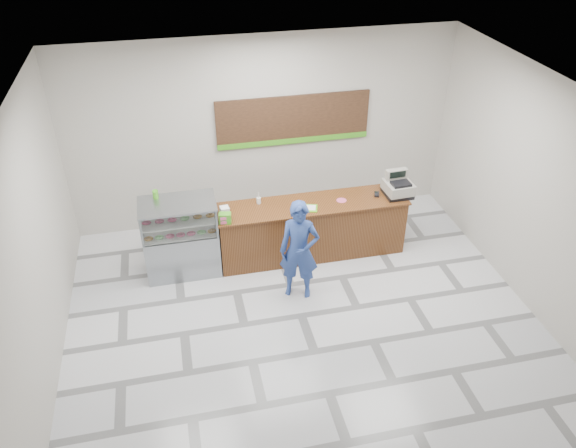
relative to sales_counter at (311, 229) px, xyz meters
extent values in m
plane|color=silver|center=(-0.55, -1.55, -0.52)|extent=(7.00, 7.00, 0.00)
plane|color=#B6B0A7|center=(-0.55, 1.45, 1.23)|extent=(7.00, 0.00, 7.00)
plane|color=silver|center=(-0.55, -1.55, 2.98)|extent=(7.00, 7.00, 0.00)
cube|color=brown|center=(0.00, 0.00, -0.02)|extent=(3.20, 0.70, 1.00)
cube|color=brown|center=(0.00, 0.00, 0.50)|extent=(3.26, 0.76, 0.03)
cube|color=gray|center=(-2.22, 0.00, -0.12)|extent=(1.20, 0.70, 0.80)
cube|color=white|center=(-2.22, 0.00, 0.53)|extent=(1.20, 0.70, 0.50)
cube|color=gray|center=(-2.22, 0.00, 0.80)|extent=(1.22, 0.72, 0.03)
cube|color=silver|center=(-2.22, 0.00, 0.30)|extent=(1.14, 0.64, 0.02)
cube|color=silver|center=(-2.22, 0.00, 0.54)|extent=(1.14, 0.64, 0.02)
torus|color=#996220|center=(-2.72, -0.10, 0.34)|extent=(0.15, 0.15, 0.05)
torus|color=#85E182|center=(-2.55, -0.10, 0.34)|extent=(0.15, 0.15, 0.05)
torus|color=#DA4E7E|center=(-2.39, -0.10, 0.34)|extent=(0.15, 0.15, 0.05)
torus|color=#DA4E7E|center=(-2.22, -0.10, 0.34)|extent=(0.15, 0.15, 0.05)
torus|color=#DA4E7E|center=(-2.05, -0.10, 0.34)|extent=(0.15, 0.15, 0.05)
torus|color=#85E182|center=(-1.89, -0.10, 0.34)|extent=(0.15, 0.15, 0.05)
torus|color=#996220|center=(-1.72, -0.10, 0.34)|extent=(0.15, 0.15, 0.05)
torus|color=#DA4E7E|center=(-2.72, 0.05, 0.58)|extent=(0.15, 0.15, 0.05)
torus|color=#DA4E7E|center=(-2.52, 0.05, 0.58)|extent=(0.15, 0.15, 0.05)
torus|color=#DA4E7E|center=(-2.32, 0.05, 0.58)|extent=(0.15, 0.15, 0.05)
torus|color=#85E182|center=(-2.12, 0.05, 0.58)|extent=(0.15, 0.15, 0.05)
torus|color=#996220|center=(-1.92, 0.05, 0.58)|extent=(0.15, 0.15, 0.05)
torus|color=#996220|center=(-1.72, 0.05, 0.58)|extent=(0.15, 0.15, 0.05)
cube|color=black|center=(0.00, 1.41, 1.43)|extent=(2.80, 0.05, 0.90)
cube|color=#40991D|center=(0.00, 1.38, 1.03)|extent=(2.80, 0.02, 0.10)
cube|color=black|center=(1.50, -0.05, 0.55)|extent=(0.45, 0.45, 0.07)
cube|color=gray|center=(1.50, -0.05, 0.67)|extent=(0.47, 0.49, 0.18)
cube|color=black|center=(1.50, -0.14, 0.78)|extent=(0.32, 0.24, 0.04)
cube|color=gray|center=(1.50, 0.08, 0.85)|extent=(0.38, 0.13, 0.18)
cube|color=black|center=(1.50, 0.02, 0.87)|extent=(0.29, 0.03, 0.11)
cube|color=black|center=(1.15, 0.01, 0.53)|extent=(0.13, 0.17, 0.04)
cube|color=#5AB71A|center=(-0.12, -0.14, 0.52)|extent=(0.38, 0.32, 0.02)
cube|color=white|center=(-0.10, -0.14, 0.53)|extent=(0.27, 0.22, 0.00)
cube|color=white|center=(-1.47, 0.00, 0.57)|extent=(0.15, 0.15, 0.12)
cylinder|color=silver|center=(-0.88, 0.19, 0.57)|extent=(0.07, 0.07, 0.11)
cube|color=#40991D|center=(-1.50, -0.27, 0.60)|extent=(0.21, 0.16, 0.17)
cylinder|color=#DA4E7E|center=(0.51, -0.02, 0.52)|extent=(0.17, 0.17, 0.00)
cylinder|color=#40991D|center=(-2.53, 0.22, 0.88)|extent=(0.08, 0.08, 0.13)
cylinder|color=#40991D|center=(-2.53, 0.25, 0.88)|extent=(0.08, 0.08, 0.13)
imported|color=navy|center=(-0.46, -1.01, 0.32)|extent=(0.71, 0.58, 1.68)
camera|label=1|loc=(-2.16, -7.77, 5.40)|focal=35.00mm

